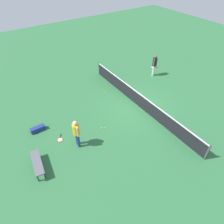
% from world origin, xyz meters
% --- Properties ---
extents(ground_plane, '(40.00, 40.00, 0.00)m').
position_xyz_m(ground_plane, '(0.00, 0.00, 0.00)').
color(ground_plane, '#2D6B3D').
extents(court_net, '(10.09, 0.09, 1.07)m').
position_xyz_m(court_net, '(0.00, 0.00, 0.50)').
color(court_net, '#4C4C51').
rests_on(court_net, ground_plane).
extents(player_near_side, '(0.53, 0.36, 1.70)m').
position_xyz_m(player_near_side, '(0.73, -4.74, 1.01)').
color(player_near_side, navy).
rests_on(player_near_side, ground_plane).
extents(player_far_side, '(0.46, 0.50, 1.70)m').
position_xyz_m(player_far_side, '(-2.46, 3.49, 1.01)').
color(player_far_side, white).
rests_on(player_far_side, ground_plane).
extents(tennis_racket_near_player, '(0.59, 0.44, 0.03)m').
position_xyz_m(tennis_racket_near_player, '(-0.17, -5.40, 0.01)').
color(tennis_racket_near_player, red).
rests_on(tennis_racket_near_player, ground_plane).
extents(tennis_racket_far_player, '(0.50, 0.56, 0.03)m').
position_xyz_m(tennis_racket_far_player, '(-3.41, 4.38, 0.01)').
color(tennis_racket_far_player, red).
rests_on(tennis_racket_far_player, ground_plane).
extents(tennis_ball_near_player, '(0.07, 0.07, 0.07)m').
position_xyz_m(tennis_ball_near_player, '(-2.55, -0.91, 0.03)').
color(tennis_ball_near_player, '#C6E033').
rests_on(tennis_ball_near_player, ground_plane).
extents(tennis_ball_by_net, '(0.07, 0.07, 0.07)m').
position_xyz_m(tennis_ball_by_net, '(-0.91, -4.33, 0.03)').
color(tennis_ball_by_net, '#C6E033').
rests_on(tennis_ball_by_net, ground_plane).
extents(tennis_ball_midcourt, '(0.07, 0.07, 0.07)m').
position_xyz_m(tennis_ball_midcourt, '(0.36, -3.09, 0.03)').
color(tennis_ball_midcourt, '#C6E033').
rests_on(tennis_ball_midcourt, ground_plane).
extents(tennis_ball_baseline, '(0.07, 0.07, 0.07)m').
position_xyz_m(tennis_ball_baseline, '(0.48, -2.91, 0.03)').
color(tennis_ball_baseline, '#C6E033').
rests_on(tennis_ball_baseline, ground_plane).
extents(courtside_bench, '(1.54, 0.58, 0.48)m').
position_xyz_m(courtside_bench, '(0.96, -6.92, 0.42)').
color(courtside_bench, '#595960').
rests_on(courtside_bench, ground_plane).
extents(equipment_bag, '(0.29, 0.80, 0.28)m').
position_xyz_m(equipment_bag, '(-1.48, -6.20, 0.14)').
color(equipment_bag, navy).
rests_on(equipment_bag, ground_plane).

